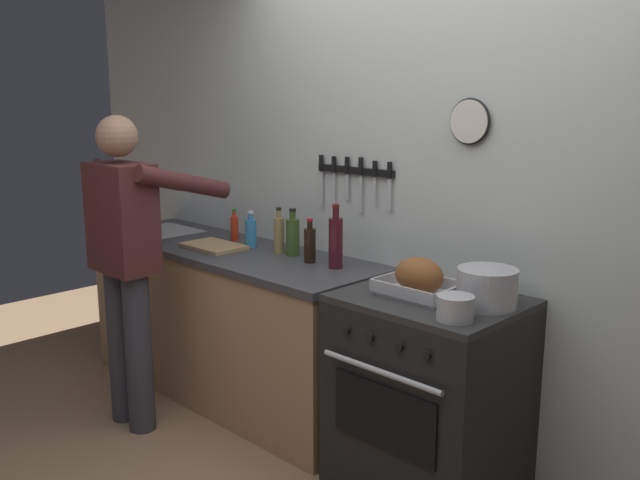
{
  "coord_description": "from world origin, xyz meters",
  "views": [
    {
      "loc": [
        1.89,
        -1.4,
        1.76
      ],
      "look_at": [
        -0.32,
        0.85,
        1.09
      ],
      "focal_mm": 38.76,
      "sensor_mm": 36.0,
      "label": 1
    }
  ],
  "objects": [
    {
      "name": "counter_block",
      "position": [
        -1.21,
        0.99,
        0.46
      ],
      "size": [
        2.03,
        0.65,
        0.9
      ],
      "color": "tan",
      "rests_on": "ground"
    },
    {
      "name": "bottle_hot_sauce",
      "position": [
        -1.31,
        1.13,
        0.98
      ],
      "size": [
        0.05,
        0.05,
        0.19
      ],
      "color": "red",
      "rests_on": "counter_block"
    },
    {
      "name": "person_cook",
      "position": [
        -1.28,
        0.39,
        0.95
      ],
      "size": [
        0.51,
        0.63,
        1.66
      ],
      "rotation": [
        0.0,
        0.0,
        1.39
      ],
      "color": "#383842",
      "rests_on": "ground"
    },
    {
      "name": "bottle_olive_oil",
      "position": [
        -0.78,
        1.11,
        1.01
      ],
      "size": [
        0.07,
        0.07,
        0.26
      ],
      "color": "#385623",
      "rests_on": "counter_block"
    },
    {
      "name": "cutting_board",
      "position": [
        -1.25,
        0.92,
        0.91
      ],
      "size": [
        0.36,
        0.24,
        0.02
      ],
      "primitive_type": "cube",
      "color": "tan",
      "rests_on": "counter_block"
    },
    {
      "name": "bottle_wine_red",
      "position": [
        -0.43,
        1.07,
        1.04
      ],
      "size": [
        0.07,
        0.07,
        0.33
      ],
      "color": "#47141E",
      "rests_on": "counter_block"
    },
    {
      "name": "saucepan",
      "position": [
        0.47,
        0.8,
        0.95
      ],
      "size": [
        0.15,
        0.15,
        0.1
      ],
      "color": "#B7B7BC",
      "rests_on": "stove"
    },
    {
      "name": "stock_pot",
      "position": [
        0.46,
        1.04,
        0.98
      ],
      "size": [
        0.25,
        0.25,
        0.16
      ],
      "color": "#B7B7BC",
      "rests_on": "stove"
    },
    {
      "name": "wall_back",
      "position": [
        -0.0,
        1.35,
        1.3
      ],
      "size": [
        6.0,
        0.13,
        2.6
      ],
      "color": "silver",
      "rests_on": "ground"
    },
    {
      "name": "roasting_pan",
      "position": [
        0.16,
        0.97,
        0.97
      ],
      "size": [
        0.35,
        0.26,
        0.17
      ],
      "color": "#B7B7BC",
      "rests_on": "stove"
    },
    {
      "name": "bottle_dish_soap",
      "position": [
        -1.1,
        1.08,
        0.99
      ],
      "size": [
        0.06,
        0.06,
        0.21
      ],
      "color": "#338CCC",
      "rests_on": "counter_block"
    },
    {
      "name": "bottle_soy_sauce",
      "position": [
        -0.6,
        1.06,
        1.0
      ],
      "size": [
        0.06,
        0.06,
        0.23
      ],
      "color": "black",
      "rests_on": "counter_block"
    },
    {
      "name": "bottle_vinegar",
      "position": [
        -0.88,
        1.1,
        1.01
      ],
      "size": [
        0.06,
        0.06,
        0.25
      ],
      "color": "#997F4C",
      "rests_on": "counter_block"
    },
    {
      "name": "stove",
      "position": [
        0.22,
        0.99,
        0.45
      ],
      "size": [
        0.76,
        0.67,
        0.9
      ],
      "color": "black",
      "rests_on": "ground"
    }
  ]
}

